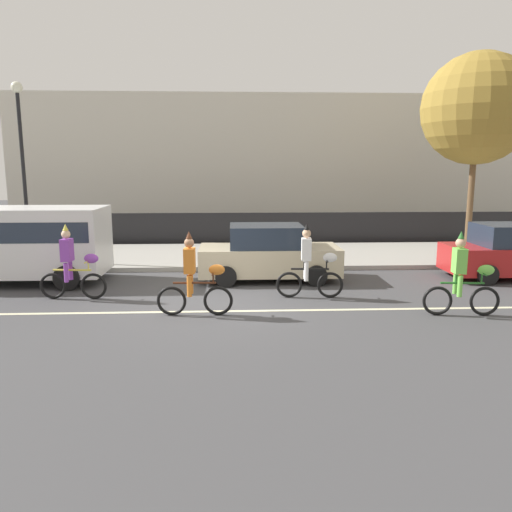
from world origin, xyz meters
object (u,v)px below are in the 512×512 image
object	(u,v)px
parade_cyclist_orange	(195,279)
street_lamp_post	(21,146)
parked_car_beige	(268,254)
parade_cyclist_zebra	(311,265)
parade_cyclist_purple	(72,267)
parade_cyclist_lime	(463,279)
parked_van_white	(18,239)

from	to	relation	value
parade_cyclist_orange	street_lamp_post	bearing A→B (deg)	134.91
parked_car_beige	street_lamp_post	bearing A→B (deg)	162.26
parade_cyclist_orange	parade_cyclist_zebra	bearing A→B (deg)	26.64
parade_cyclist_zebra	street_lamp_post	xyz separation A→B (m)	(-8.86, 4.63, 3.15)
parade_cyclist_orange	parade_cyclist_purple	bearing A→B (deg)	153.93
parade_cyclist_purple	street_lamp_post	bearing A→B (deg)	122.32
parade_cyclist_lime	parked_car_beige	world-z (taller)	parade_cyclist_lime
parade_cyclist_purple	parade_cyclist_orange	xyz separation A→B (m)	(3.19, -1.56, 0.00)
parked_van_white	parked_car_beige	size ratio (longest dim) A/B	1.22
parade_cyclist_purple	parade_cyclist_orange	bearing A→B (deg)	-26.07
parade_cyclist_zebra	parked_van_white	bearing A→B (deg)	165.83
street_lamp_post	parade_cyclist_zebra	bearing A→B (deg)	-27.62
parade_cyclist_purple	street_lamp_post	world-z (taller)	street_lamp_post
parade_cyclist_zebra	street_lamp_post	size ratio (longest dim) A/B	0.33
parade_cyclist_lime	parade_cyclist_purple	bearing A→B (deg)	168.57
parade_cyclist_purple	parade_cyclist_orange	size ratio (longest dim) A/B	1.00
parked_car_beige	parade_cyclist_orange	bearing A→B (deg)	-118.35
parked_van_white	parade_cyclist_purple	bearing A→B (deg)	-42.33
street_lamp_post	parade_cyclist_lime	bearing A→B (deg)	-27.81
parked_car_beige	street_lamp_post	world-z (taller)	street_lamp_post
parade_cyclist_purple	street_lamp_post	distance (m)	6.17
parade_cyclist_orange	parade_cyclist_zebra	xyz separation A→B (m)	(2.82, 1.42, 0.00)
parade_cyclist_orange	street_lamp_post	world-z (taller)	street_lamp_post
parked_van_white	parked_car_beige	distance (m)	7.20
parked_car_beige	street_lamp_post	distance (m)	8.92
parade_cyclist_zebra	parade_cyclist_lime	world-z (taller)	same
parade_cyclist_purple	parked_van_white	world-z (taller)	parked_van_white
parade_cyclist_zebra	parked_car_beige	size ratio (longest dim) A/B	0.47
parked_van_white	parade_cyclist_lime	bearing A→B (deg)	-18.43
parade_cyclist_lime	street_lamp_post	xyz separation A→B (m)	(-12.03, 6.35, 3.15)
parade_cyclist_orange	parade_cyclist_lime	bearing A→B (deg)	-2.82
parade_cyclist_purple	parade_cyclist_lime	distance (m)	9.38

